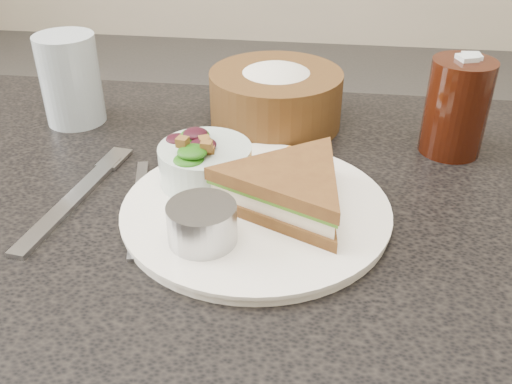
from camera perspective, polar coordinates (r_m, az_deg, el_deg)
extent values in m
cylinder|color=white|center=(0.62, 0.00, -1.86)|extent=(0.29, 0.29, 0.01)
cylinder|color=#9D9EA0|center=(0.56, -5.41, -3.18)|extent=(0.07, 0.07, 0.04)
cone|color=orange|center=(0.69, 3.35, 3.64)|extent=(0.08, 0.08, 0.03)
cube|color=#B4B5B7|center=(0.68, -18.02, -0.89)|extent=(0.05, 0.21, 0.01)
cube|color=#9DA2AD|center=(0.65, -11.64, -1.32)|extent=(0.06, 0.19, 0.00)
cylinder|color=#A4B5BE|center=(0.85, -18.05, 10.64)|extent=(0.10, 0.10, 0.13)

